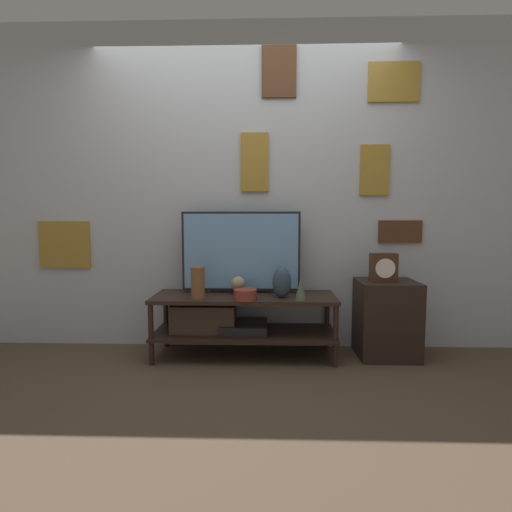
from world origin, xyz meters
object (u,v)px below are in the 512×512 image
at_px(vase_wide_bowl, 245,295).
at_px(vase_slim_bronze, 301,288).
at_px(television, 241,251).
at_px(vase_urn_stoneware, 282,282).
at_px(decorative_bust, 238,285).
at_px(vase_tall_ceramic, 198,283).
at_px(mantel_clock, 383,268).

bearing_deg(vase_wide_bowl, vase_slim_bronze, 0.07).
relative_size(television, vase_urn_stoneware, 4.06).
bearing_deg(decorative_bust, vase_tall_ceramic, -155.29).
distance_m(television, decorative_bust, 0.28).
height_order(vase_tall_ceramic, decorative_bust, vase_tall_ceramic).
distance_m(vase_wide_bowl, mantel_clock, 1.10).
distance_m(vase_urn_stoneware, mantel_clock, 0.80).
xyz_separation_m(television, vase_slim_bronze, (0.46, -0.28, -0.25)).
height_order(vase_wide_bowl, mantel_clock, mantel_clock).
relative_size(vase_slim_bronze, vase_wide_bowl, 1.05).
xyz_separation_m(vase_slim_bronze, vase_urn_stoneware, (-0.14, 0.09, 0.03)).
distance_m(vase_tall_ceramic, vase_slim_bronze, 0.77).
bearing_deg(vase_wide_bowl, vase_tall_ceramic, 176.35).
relative_size(vase_tall_ceramic, vase_wide_bowl, 1.42).
height_order(vase_slim_bronze, vase_urn_stoneware, vase_urn_stoneware).
bearing_deg(vase_wide_bowl, vase_urn_stoneware, 17.99).
height_order(vase_slim_bronze, mantel_clock, mantel_clock).
bearing_deg(vase_urn_stoneware, vase_wide_bowl, -162.01).
distance_m(vase_slim_bronze, mantel_clock, 0.69).
distance_m(television, vase_slim_bronze, 0.60).
height_order(vase_wide_bowl, vase_urn_stoneware, vase_urn_stoneware).
relative_size(television, vase_slim_bronze, 5.29).
bearing_deg(decorative_bust, vase_slim_bronze, -18.24).
relative_size(vase_tall_ceramic, mantel_clock, 1.09).
xyz_separation_m(vase_wide_bowl, vase_urn_stoneware, (0.28, 0.09, 0.08)).
bearing_deg(television, vase_wide_bowl, -80.13).
xyz_separation_m(vase_tall_ceramic, decorative_bust, (0.29, 0.14, -0.03)).
relative_size(vase_tall_ceramic, decorative_bust, 1.60).
height_order(vase_tall_ceramic, vase_wide_bowl, vase_tall_ceramic).
xyz_separation_m(vase_wide_bowl, decorative_bust, (-0.06, 0.16, 0.05)).
xyz_separation_m(vase_slim_bronze, mantel_clock, (0.65, 0.17, 0.13)).
relative_size(vase_slim_bronze, mantel_clock, 0.81).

